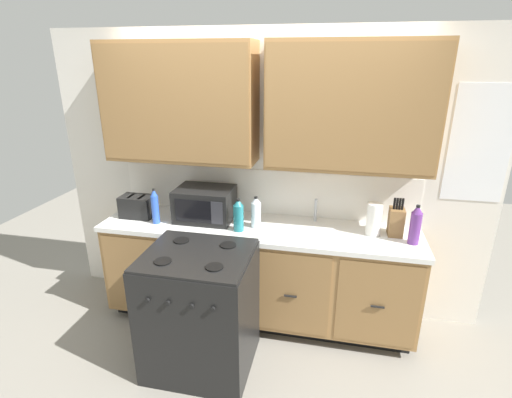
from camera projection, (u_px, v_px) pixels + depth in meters
ground_plane at (250, 338)px, 3.25m from camera, size 8.00×8.00×0.00m
wall_unit at (263, 134)px, 3.15m from camera, size 3.81×0.40×2.46m
counter_run at (258, 272)px, 3.37m from camera, size 2.64×0.64×0.90m
stove_range at (200, 310)px, 2.85m from camera, size 0.76×0.68×0.95m
microwave at (205, 204)px, 3.31m from camera, size 0.48×0.37×0.28m
toaster at (137, 206)px, 3.38m from camera, size 0.28×0.18×0.19m
knife_block at (396, 221)px, 3.02m from camera, size 0.11×0.14×0.31m
sink_faucet at (316, 210)px, 3.29m from camera, size 0.02×0.02×0.20m
paper_towel_roll at (374, 219)px, 3.03m from camera, size 0.12×0.12×0.26m
bottle_clear at (256, 212)px, 3.16m from camera, size 0.08×0.08×0.27m
bottle_teal at (238, 215)px, 3.10m from camera, size 0.08×0.08×0.27m
bottle_violet at (415, 225)px, 2.87m from camera, size 0.08×0.08×0.31m
bottle_blue at (155, 207)px, 3.23m from camera, size 0.06×0.06×0.31m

